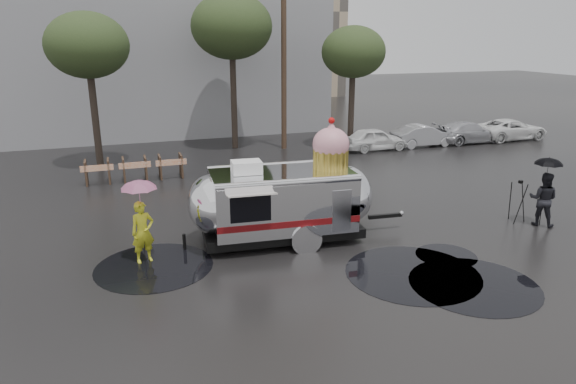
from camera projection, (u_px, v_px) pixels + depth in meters
name	position (u px, v px, depth m)	size (l,w,h in m)	color
ground	(356.00, 253.00, 14.69)	(120.00, 120.00, 0.00)	black
puddles	(348.00, 269.00, 13.69)	(10.66, 7.82, 0.01)	black
grey_building	(140.00, 26.00, 33.21)	(22.00, 12.00, 13.00)	slate
utility_pole	(284.00, 61.00, 26.74)	(1.60, 0.28, 9.00)	#473323
tree_left	(87.00, 46.00, 22.64)	(3.64, 3.64, 6.95)	#382D26
tree_mid	(232.00, 27.00, 26.37)	(4.20, 4.20, 8.03)	#382D26
tree_right	(353.00, 53.00, 26.80)	(3.36, 3.36, 6.42)	#382D26
barricade_row	(135.00, 168.00, 21.82)	(4.30, 0.80, 1.00)	#473323
parked_cars	(451.00, 132.00, 28.97)	(13.20, 1.90, 1.50)	silver
airstream_trailer	(285.00, 198.00, 15.27)	(6.98, 2.81, 3.76)	silver
person_left	(143.00, 232.00, 13.92)	(0.62, 0.41, 1.73)	#CDD024
umbrella_pink	(139.00, 194.00, 13.60)	(1.18, 1.18, 2.36)	pink
person_right	(543.00, 199.00, 16.60)	(0.85, 0.47, 1.78)	black
umbrella_black	(548.00, 168.00, 16.30)	(1.09, 1.09, 2.29)	black
tripod	(519.00, 198.00, 16.92)	(0.56, 0.59, 1.44)	black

